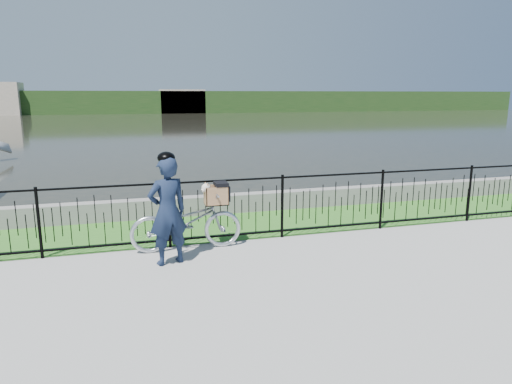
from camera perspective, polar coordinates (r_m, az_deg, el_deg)
name	(u,v)px	position (r m, az deg, el deg)	size (l,w,h in m)	color
ground	(252,276)	(6.61, -0.51, -10.45)	(120.00, 120.00, 0.00)	gray
grass_strip	(217,226)	(9.00, -4.89, -4.27)	(60.00, 2.00, 0.01)	#326C21
water	(147,126)	(39.01, -13.52, 8.05)	(120.00, 120.00, 0.00)	black
quay_wall	(208,205)	(9.90, -6.01, -1.60)	(60.00, 0.30, 0.40)	slate
fence	(228,210)	(7.91, -3.58, -2.28)	(14.00, 0.06, 1.15)	black
far_treeline	(137,102)	(65.92, -14.64, 10.82)	(120.00, 6.00, 3.00)	#244219
far_building_right	(182,101)	(64.84, -9.21, 11.12)	(6.00, 3.00, 3.20)	#B1A28E
bicycle_rig	(187,221)	(7.62, -8.61, -3.58)	(1.83, 0.64, 1.13)	silver
cyclist	(167,210)	(6.95, -11.01, -2.17)	(0.69, 0.55, 1.72)	#141F37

